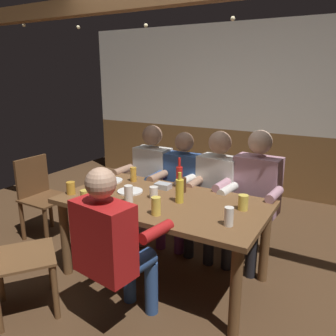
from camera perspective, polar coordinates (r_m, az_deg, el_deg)
ground_plane at (r=3.23m, az=-0.22°, el=-17.16°), size 6.80×6.80×0.00m
back_wall_upper at (r=5.15m, az=14.87°, el=14.43°), size 5.67×0.12×1.53m
back_wall_wainscot at (r=5.31m, az=13.96°, el=1.09°), size 5.67×0.12×0.92m
dining_table at (r=2.89m, az=-0.81°, el=-7.18°), size 1.72×0.92×0.73m
person_0 at (r=3.71m, az=-3.25°, el=-1.32°), size 0.54×0.53×1.21m
person_1 at (r=3.53m, az=2.14°, el=-2.62°), size 0.53×0.50×1.17m
person_2 at (r=3.38m, az=7.85°, el=-3.07°), size 0.56×0.56×1.21m
person_3 at (r=3.26m, az=14.24°, el=-3.77°), size 0.57×0.55×1.25m
person_4 at (r=2.36m, az=-9.34°, el=-12.13°), size 0.59×0.57×1.19m
chair_empty_near_right at (r=2.78m, az=-24.91°, el=-13.17°), size 0.62×0.62×0.88m
chair_empty_near_left at (r=3.94m, az=-20.49°, el=-4.26°), size 0.45×0.45×0.88m
table_candle at (r=3.16m, az=-11.83°, el=-2.82°), size 0.04×0.04×0.08m
condiment_caddy at (r=3.12m, az=-0.84°, el=-3.02°), size 0.14×0.10×0.05m
plate_0 at (r=3.05m, az=-6.38°, el=-3.90°), size 0.22×0.22×0.01m
plate_1 at (r=3.37m, az=-9.54°, el=-2.11°), size 0.23×0.23×0.01m
bottle_0 at (r=2.76m, az=1.96°, el=-3.76°), size 0.07×0.07×0.26m
bottle_1 at (r=3.13m, az=1.90°, el=-1.38°), size 0.06×0.06×0.28m
pint_glass_0 at (r=2.69m, az=12.49°, el=-5.66°), size 0.08×0.08×0.12m
pint_glass_1 at (r=2.88m, az=-2.42°, el=-4.13°), size 0.07×0.07×0.10m
pint_glass_2 at (r=3.09m, az=-15.98°, el=-3.25°), size 0.07×0.07×0.11m
pint_glass_3 at (r=2.85m, az=-13.74°, el=-4.67°), size 0.08×0.08×0.11m
pint_glass_4 at (r=3.02m, az=2.50°, el=-2.85°), size 0.06×0.06×0.13m
pint_glass_5 at (r=2.40m, az=10.17°, el=-8.01°), size 0.07×0.07×0.13m
pint_glass_6 at (r=2.78m, az=-6.63°, el=-4.39°), size 0.07×0.07×0.15m
pint_glass_7 at (r=2.54m, az=-2.03°, el=-6.39°), size 0.07×0.07×0.14m
pint_glass_8 at (r=3.33m, az=-5.82°, el=-1.07°), size 0.06×0.06×0.14m
string_lights at (r=3.04m, az=3.12°, el=24.08°), size 4.00×0.04×0.14m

